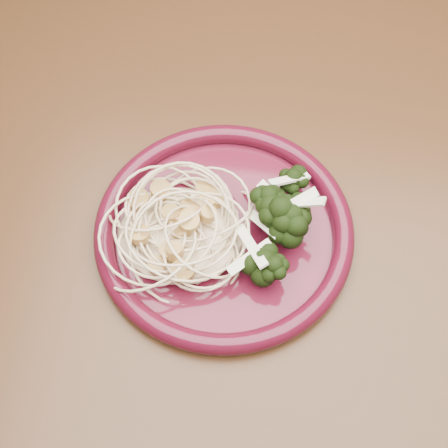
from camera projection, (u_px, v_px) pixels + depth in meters
name	position (u px, v px, depth m)	size (l,w,h in m)	color
dining_table	(306.00, 242.00, 0.69)	(1.20, 0.80, 0.75)	#472814
dinner_plate	(224.00, 230.00, 0.57)	(0.29, 0.29, 0.02)	#4B0E1E
spaghetti_pile	(180.00, 230.00, 0.56)	(0.12, 0.10, 0.03)	beige
scallop_cluster	(178.00, 213.00, 0.53)	(0.10, 0.10, 0.03)	tan
broccoli_pile	(278.00, 214.00, 0.56)	(0.07, 0.12, 0.04)	black
onion_garnish	(280.00, 198.00, 0.54)	(0.05, 0.08, 0.05)	#F5F3CD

